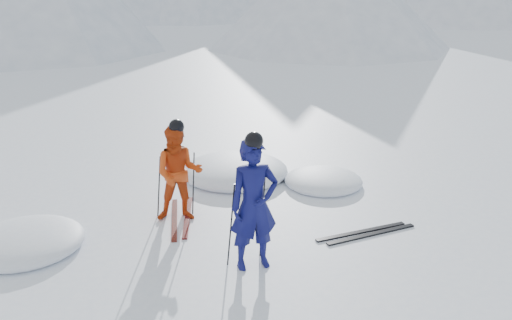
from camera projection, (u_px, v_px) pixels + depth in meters
name	position (u px, v px, depth m)	size (l,w,h in m)	color
ground	(334.00, 217.00, 9.67)	(160.00, 160.00, 0.00)	white
skier_blue	(254.00, 205.00, 7.74)	(0.72, 0.47, 1.96)	#0D0F50
skier_red	(179.00, 174.00, 9.31)	(0.83, 0.65, 1.71)	#C83E10
pole_blue_left	(231.00, 225.00, 7.86)	(0.02, 0.02, 1.31)	black
pole_blue_right	(262.00, 216.00, 8.16)	(0.02, 0.02, 1.31)	black
pole_red_left	(159.00, 187.00, 9.50)	(0.02, 0.02, 1.14)	black
pole_red_right	(193.00, 183.00, 9.65)	(0.02, 0.02, 1.14)	black
ski_worn_left	(174.00, 219.00, 9.54)	(0.09, 1.70, 0.03)	black
ski_worn_right	(188.00, 217.00, 9.63)	(0.09, 1.70, 0.03)	black
ski_loose_a	(361.00, 232.00, 9.08)	(0.09, 1.70, 0.03)	black
ski_loose_b	(371.00, 234.00, 8.98)	(0.09, 1.70, 0.03)	black
snow_lumps	(204.00, 193.00, 10.69)	(7.44, 3.66, 0.50)	white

